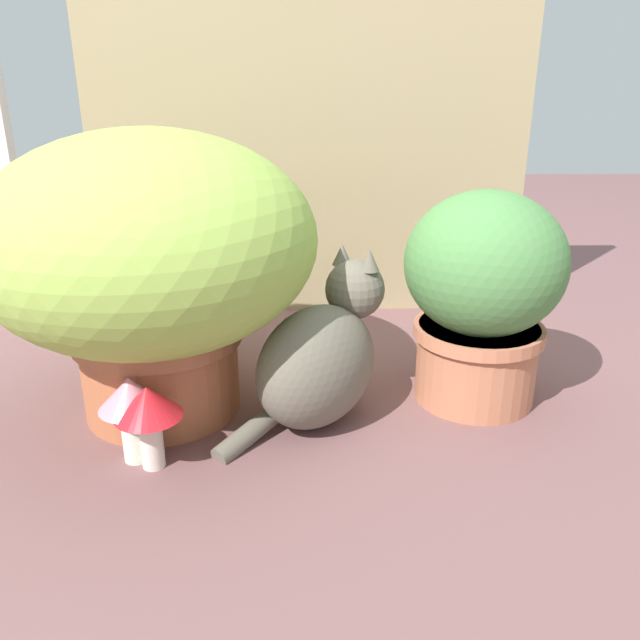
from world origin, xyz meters
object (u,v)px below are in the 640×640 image
at_px(cat, 323,357).
at_px(mushroom_ornament_red, 148,409).
at_px(mushroom_ornament_pink, 131,402).
at_px(leafy_planter, 482,291).
at_px(grass_planter, 150,255).

bearing_deg(cat, mushroom_ornament_red, -151.05).
bearing_deg(mushroom_ornament_pink, leafy_planter, 18.90).
height_order(grass_planter, mushroom_ornament_pink, grass_planter).
height_order(leafy_planter, mushroom_ornament_pink, leafy_planter).
relative_size(cat, mushroom_ornament_pink, 2.21).
bearing_deg(mushroom_ornament_red, mushroom_ornament_pink, 148.04).
bearing_deg(leafy_planter, cat, -165.96).
distance_m(grass_planter, mushroom_ornament_pink, 0.26).
xyz_separation_m(grass_planter, mushroom_ornament_red, (0.02, -0.19, -0.20)).
bearing_deg(cat, mushroom_ornament_pink, -156.68).
xyz_separation_m(cat, mushroom_ornament_red, (-0.28, -0.15, -0.02)).
relative_size(grass_planter, leafy_planter, 1.44).
bearing_deg(mushroom_ornament_red, grass_planter, 96.58).
bearing_deg(grass_planter, cat, -7.62).
bearing_deg(leafy_planter, grass_planter, -176.71).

